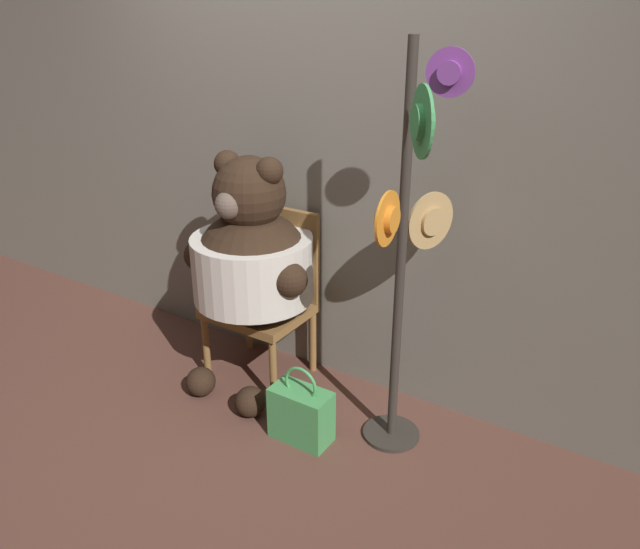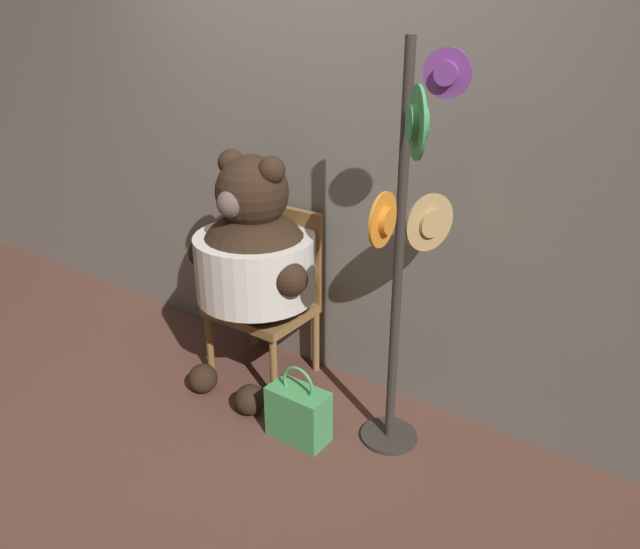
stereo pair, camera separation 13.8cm
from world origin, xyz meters
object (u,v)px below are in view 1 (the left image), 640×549
object	(u,v)px
handbag_on_ground	(301,414)
chair	(267,289)
teddy_bear	(251,260)
hat_display_rack	(409,243)

from	to	relation	value
handbag_on_ground	chair	bearing A→B (deg)	139.90
chair	teddy_bear	xyz separation A→B (m)	(0.03, -0.16, 0.24)
teddy_bear	hat_display_rack	world-z (taller)	hat_display_rack
chair	teddy_bear	size ratio (longest dim) A/B	0.73
chair	handbag_on_ground	size ratio (longest dim) A/B	2.35
chair	handbag_on_ground	world-z (taller)	chair
hat_display_rack	chair	bearing A→B (deg)	167.31
hat_display_rack	handbag_on_ground	size ratio (longest dim) A/B	4.61
teddy_bear	handbag_on_ground	bearing A→B (deg)	-29.78
chair	teddy_bear	world-z (taller)	teddy_bear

